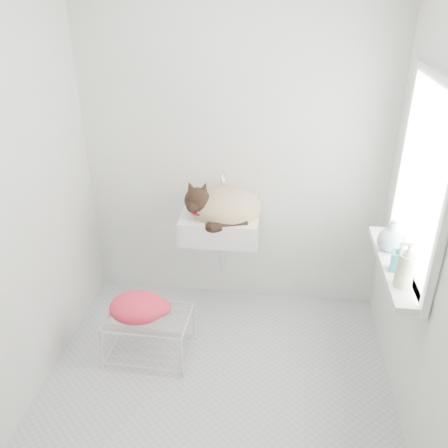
# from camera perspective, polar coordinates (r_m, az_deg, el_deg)

# --- Properties ---
(floor) EXTENTS (2.20, 2.00, 0.02)m
(floor) POSITION_cam_1_polar(r_m,az_deg,el_deg) (3.22, -0.84, -18.31)
(floor) COLOR #B9BABA
(floor) RESTS_ON ground
(back_wall) EXTENTS (2.20, 0.02, 2.50)m
(back_wall) POSITION_cam_1_polar(r_m,az_deg,el_deg) (3.41, 1.26, 9.38)
(back_wall) COLOR white
(back_wall) RESTS_ON ground
(right_wall) EXTENTS (0.02, 2.00, 2.50)m
(right_wall) POSITION_cam_1_polar(r_m,az_deg,el_deg) (2.59, 23.90, 0.89)
(right_wall) COLOR white
(right_wall) RESTS_ON ground
(left_wall) EXTENTS (0.02, 2.00, 2.50)m
(left_wall) POSITION_cam_1_polar(r_m,az_deg,el_deg) (2.84, -23.66, 3.24)
(left_wall) COLOR white
(left_wall) RESTS_ON ground
(window_glass) EXTENTS (0.01, 0.80, 1.00)m
(window_glass) POSITION_cam_1_polar(r_m,az_deg,el_deg) (2.72, 22.94, 4.66)
(window_glass) COLOR white
(window_glass) RESTS_ON right_wall
(window_frame) EXTENTS (0.04, 0.90, 1.10)m
(window_frame) POSITION_cam_1_polar(r_m,az_deg,el_deg) (2.71, 22.63, 4.69)
(window_frame) COLOR white
(window_frame) RESTS_ON right_wall
(windowsill) EXTENTS (0.16, 0.88, 0.04)m
(windowsill) POSITION_cam_1_polar(r_m,az_deg,el_deg) (2.92, 19.70, -4.65)
(windowsill) COLOR white
(windowsill) RESTS_ON right_wall
(sink) EXTENTS (0.54, 0.47, 0.21)m
(sink) POSITION_cam_1_polar(r_m,az_deg,el_deg) (3.32, -0.36, 1.47)
(sink) COLOR white
(sink) RESTS_ON back_wall
(faucet) EXTENTS (0.20, 0.14, 0.20)m
(faucet) POSITION_cam_1_polar(r_m,az_deg,el_deg) (3.43, 0.00, 4.88)
(faucet) COLOR silver
(faucet) RESTS_ON sink
(cat) EXTENTS (0.52, 0.43, 0.32)m
(cat) POSITION_cam_1_polar(r_m,az_deg,el_deg) (3.29, -0.23, 1.98)
(cat) COLOR tan
(cat) RESTS_ON sink
(wire_rack) EXTENTS (0.55, 0.39, 0.32)m
(wire_rack) POSITION_cam_1_polar(r_m,az_deg,el_deg) (3.35, -8.85, -13.06)
(wire_rack) COLOR silver
(wire_rack) RESTS_ON floor
(towel) EXTENTS (0.38, 0.27, 0.15)m
(towel) POSITION_cam_1_polar(r_m,az_deg,el_deg) (3.22, -10.24, -10.46)
(towel) COLOR red
(towel) RESTS_ON wire_rack
(bottle_a) EXTENTS (0.10, 0.10, 0.22)m
(bottle_a) POSITION_cam_1_polar(r_m,az_deg,el_deg) (2.71, 20.50, -6.92)
(bottle_a) COLOR beige
(bottle_a) RESTS_ON windowsill
(bottle_b) EXTENTS (0.09, 0.09, 0.17)m
(bottle_b) POSITION_cam_1_polar(r_m,az_deg,el_deg) (2.84, 19.89, -5.22)
(bottle_b) COLOR teal
(bottle_b) RESTS_ON windowsill
(bottle_c) EXTENTS (0.19, 0.19, 0.19)m
(bottle_c) POSITION_cam_1_polar(r_m,az_deg,el_deg) (3.03, 19.07, -2.89)
(bottle_c) COLOR #A2ACC4
(bottle_c) RESTS_ON windowsill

